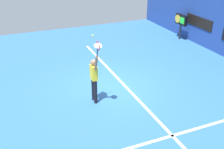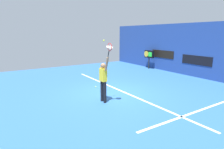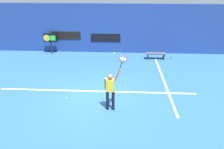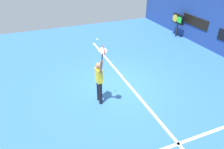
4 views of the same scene
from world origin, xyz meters
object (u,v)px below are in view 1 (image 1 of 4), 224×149
object	(u,v)px
tennis_ball	(93,36)
spare_ball	(95,74)
tennis_player	(94,77)
scoreboard_clock	(181,21)
tennis_racket	(98,47)

from	to	relation	value
tennis_ball	spare_ball	distance (m)	3.56
tennis_player	scoreboard_clock	world-z (taller)	tennis_player
tennis_player	spare_ball	size ratio (longest dim) A/B	29.04
tennis_player	spare_ball	world-z (taller)	tennis_player
scoreboard_clock	tennis_racket	bearing A→B (deg)	-53.29
tennis_player	tennis_racket	bearing A→B (deg)	-0.48
tennis_racket	spare_ball	world-z (taller)	tennis_racket
tennis_racket	scoreboard_clock	world-z (taller)	tennis_racket
tennis_ball	spare_ball	size ratio (longest dim) A/B	1.00
tennis_ball	spare_ball	bearing A→B (deg)	160.69
tennis_player	spare_ball	bearing A→B (deg)	160.68
tennis_racket	tennis_ball	world-z (taller)	tennis_ball
tennis_player	tennis_ball	distance (m)	1.62
tennis_player	spare_ball	distance (m)	2.48
tennis_ball	tennis_racket	bearing A→B (deg)	8.08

